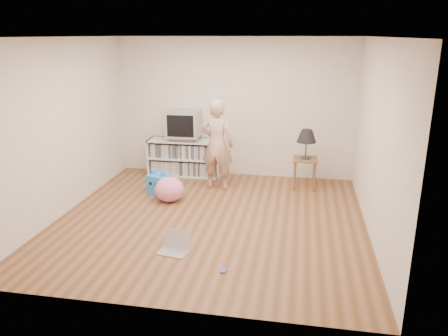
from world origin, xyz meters
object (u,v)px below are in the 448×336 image
Objects in this scene: table_lamp at (307,137)px; person at (217,144)px; dvd_deck at (184,138)px; plush_pink at (169,189)px; laptop at (175,245)px; media_unit at (185,157)px; plush_blue at (159,184)px; side_table at (305,166)px; crt_tv at (184,123)px.

table_lamp is 1.55m from person.
plush_pink is (0.11, -1.40, -0.53)m from dvd_deck.
plush_pink is (-2.18, -1.03, -0.74)m from table_lamp.
table_lamp reaches higher than laptop.
person is 1.17m from plush_pink.
media_unit is 2.72× the size of table_lamp.
media_unit is 3.33× the size of plush_blue.
media_unit is at bearing 112.06° from laptop.
side_table is at bearing -9.57° from media_unit.
person is at bearing -170.48° from table_lamp.
laptop is at bearing -120.76° from side_table.
media_unit is 0.39m from dvd_deck.
dvd_deck is at bearing -31.52° from person.
person is 3.86× the size of laptop.
plush_blue is (-0.94, -0.44, -0.63)m from person.
media_unit reaches higher than plush_blue.
crt_tv is at bearing 170.89° from side_table.
laptop is (-0.07, -2.43, -0.73)m from person.
crt_tv is at bearing -31.37° from person.
media_unit is at bearing -32.21° from person.
side_table is 1.15× the size of plush_pink.
table_lamp is 1.24× the size of laptop.
plush_pink is (0.11, -1.40, -0.82)m from crt_tv.
crt_tv is at bearing 112.13° from laptop.
laptop is at bearing -70.66° from plush_pink.
plush_pink is at bearing 118.70° from laptop.
dvd_deck is at bearing -90.00° from media_unit.
media_unit is 2.32m from side_table.
media_unit is at bearing 90.00° from crt_tv.
media_unit is 2.93× the size of plush_pink.
crt_tv reaches higher than media_unit.
media_unit is 3.11× the size of dvd_deck.
media_unit is 3.16m from laptop.
crt_tv is 1.45× the size of laptop.
laptop is at bearing -77.23° from crt_tv.
side_table is 2.42m from plush_pink.
side_table is 2.58m from plush_blue.
table_lamp is at bearing -162.53° from person.
side_table is at bearing -9.19° from dvd_deck.
person reaches higher than dvd_deck.
crt_tv is at bearing -90.00° from dvd_deck.
crt_tv is 2.39m from side_table.
table_lamp is at bearing -9.11° from crt_tv.
laptop is at bearing -77.30° from media_unit.
plush_blue is at bearing -99.66° from media_unit.
table_lamp reaches higher than dvd_deck.
plush_blue is at bearing 131.16° from plush_pink.
crt_tv reaches higher than dvd_deck.
dvd_deck is at bearing 94.56° from plush_pink.
media_unit reaches higher than side_table.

